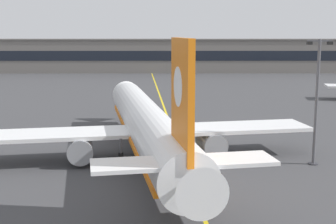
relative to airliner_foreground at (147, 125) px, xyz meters
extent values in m
plane|color=#3D3D3F|center=(2.40, -13.53, -3.37)|extent=(400.00, 400.00, 0.00)
cube|color=yellow|center=(2.40, 16.47, -3.37)|extent=(11.31, 179.68, 0.01)
cylinder|color=white|center=(-0.03, 0.14, 0.13)|extent=(10.03, 36.11, 3.80)
cone|color=white|center=(-3.40, 19.15, 0.13)|extent=(4.01, 3.19, 3.61)
cone|color=white|center=(3.36, -18.96, 0.53)|extent=(3.30, 3.25, 2.85)
cube|color=orange|center=(-0.03, 0.14, -0.91)|extent=(9.45, 33.26, 0.44)
cube|color=black|center=(-3.07, 17.28, 0.80)|extent=(3.00, 1.58, 0.60)
cube|color=white|center=(-0.13, 0.74, -0.72)|extent=(32.35, 10.32, 0.36)
cylinder|color=gray|center=(-6.06, -1.33, -1.94)|extent=(2.89, 3.95, 2.30)
cylinder|color=black|center=(-6.38, 0.49, -1.94)|extent=(1.96, 0.52, 1.95)
cylinder|color=gray|center=(6.15, 0.83, -1.94)|extent=(2.89, 3.95, 2.30)
cylinder|color=black|center=(5.83, 2.66, -1.94)|extent=(1.96, 0.52, 1.95)
cube|color=orange|center=(2.74, -15.41, 4.68)|extent=(1.23, 4.80, 7.20)
cylinder|color=white|center=(2.68, -15.12, 5.40)|extent=(0.85, 2.44, 2.40)
cube|color=white|center=(2.84, -16.00, 0.99)|extent=(11.32, 4.68, 0.24)
cylinder|color=#4C4C51|center=(-2.56, 14.42, -1.89)|extent=(0.24, 0.24, 1.60)
cylinder|color=black|center=(-2.56, 14.42, -2.92)|extent=(0.55, 0.96, 0.90)
cylinder|color=#4C4C51|center=(-2.24, -2.28, -1.59)|extent=(0.24, 0.24, 1.60)
cylinder|color=black|center=(-2.24, -2.28, -2.72)|extent=(0.62, 1.35, 1.30)
cylinder|color=#4C4C51|center=(2.88, -1.37, -1.59)|extent=(0.24, 0.24, 1.60)
cylinder|color=black|center=(2.88, -1.37, -2.72)|extent=(0.62, 1.35, 1.30)
cylinder|color=#515156|center=(15.27, -1.53, 2.30)|extent=(0.28, 0.28, 11.34)
cylinder|color=#333338|center=(15.27, -1.53, -3.32)|extent=(0.90, 0.90, 0.10)
cube|color=#515156|center=(15.27, -1.53, 7.82)|extent=(2.20, 0.16, 0.16)
cube|color=black|center=(14.37, -1.53, 7.62)|extent=(0.44, 0.36, 0.28)
cube|color=black|center=(16.17, -1.53, 7.62)|extent=(0.44, 0.36, 0.28)
cone|color=orange|center=(-0.15, 15.10, -3.09)|extent=(0.36, 0.36, 0.55)
cylinder|color=white|center=(-0.15, 15.10, -3.07)|extent=(0.23, 0.23, 0.07)
cube|color=orange|center=(-0.15, 15.10, -3.35)|extent=(0.44, 0.44, 0.03)
cube|color=slate|center=(-5.53, 96.91, 1.25)|extent=(166.23, 12.00, 9.25)
cube|color=black|center=(-5.53, 90.86, 1.65)|extent=(159.58, 0.12, 2.80)
cube|color=#4E4A47|center=(-5.53, 96.91, 6.08)|extent=(166.63, 12.40, 0.40)
camera|label=1|loc=(1.74, -42.87, 8.69)|focal=50.10mm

